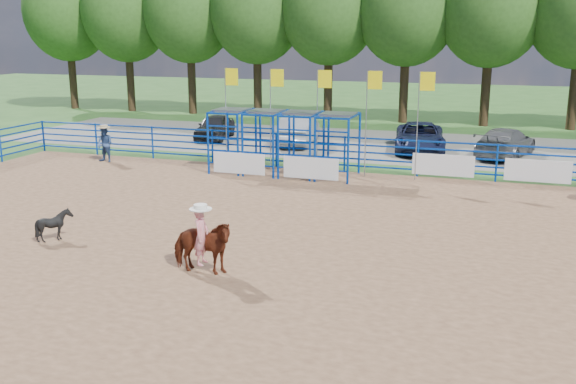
# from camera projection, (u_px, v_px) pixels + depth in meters

# --- Properties ---
(ground) EXTENTS (120.00, 120.00, 0.00)m
(ground) POSITION_uv_depth(u_px,v_px,m) (258.00, 245.00, 17.47)
(ground) COLOR #376327
(ground) RESTS_ON ground
(arena_dirt) EXTENTS (30.00, 20.00, 0.02)m
(arena_dirt) POSITION_uv_depth(u_px,v_px,m) (258.00, 245.00, 17.47)
(arena_dirt) COLOR #886244
(arena_dirt) RESTS_ON ground
(gravel_strip) EXTENTS (40.00, 10.00, 0.01)m
(gravel_strip) POSITION_uv_depth(u_px,v_px,m) (376.00, 145.00, 33.12)
(gravel_strip) COLOR slate
(gravel_strip) RESTS_ON ground
(horse_and_rider) EXTENTS (1.63, 0.79, 2.40)m
(horse_and_rider) POSITION_uv_depth(u_px,v_px,m) (202.00, 240.00, 15.18)
(horse_and_rider) COLOR maroon
(horse_and_rider) RESTS_ON arena_dirt
(calf) EXTENTS (0.85, 0.76, 0.89)m
(calf) POSITION_uv_depth(u_px,v_px,m) (54.00, 225.00, 17.71)
(calf) COLOR black
(calf) RESTS_ON arena_dirt
(spectator_cowboy) EXTENTS (0.83, 0.68, 1.63)m
(spectator_cowboy) POSITION_uv_depth(u_px,v_px,m) (105.00, 144.00, 28.45)
(spectator_cowboy) COLOR navy
(spectator_cowboy) RESTS_ON arena_dirt
(car_a) EXTENTS (2.12, 4.04, 1.31)m
(car_a) POSITION_uv_depth(u_px,v_px,m) (215.00, 127.00, 34.77)
(car_a) COLOR black
(car_a) RESTS_ON gravel_strip
(car_b) EXTENTS (2.11, 4.62, 1.47)m
(car_b) POSITION_uv_depth(u_px,v_px,m) (299.00, 130.00, 33.03)
(car_b) COLOR gray
(car_b) RESTS_ON gravel_strip
(car_c) EXTENTS (2.95, 5.24, 1.38)m
(car_c) POSITION_uv_depth(u_px,v_px,m) (420.00, 137.00, 31.06)
(car_c) COLOR #161C38
(car_c) RESTS_ON gravel_strip
(car_d) EXTENTS (3.06, 4.94, 1.34)m
(car_d) POSITION_uv_depth(u_px,v_px,m) (505.00, 142.00, 29.77)
(car_d) COLOR #555558
(car_d) RESTS_ON gravel_strip
(perimeter_fence) EXTENTS (30.10, 20.10, 1.50)m
(perimeter_fence) POSITION_uv_depth(u_px,v_px,m) (258.00, 219.00, 17.29)
(perimeter_fence) COLOR #083DB8
(perimeter_fence) RESTS_ON ground
(chute_assembly) EXTENTS (19.32, 2.41, 4.20)m
(chute_assembly) POSITION_uv_depth(u_px,v_px,m) (292.00, 144.00, 25.89)
(chute_assembly) COLOR #083DB8
(chute_assembly) RESTS_ON ground
(treeline) EXTENTS (56.40, 6.40, 11.24)m
(treeline) POSITION_uv_depth(u_px,v_px,m) (408.00, 1.00, 39.59)
(treeline) COLOR #3F2B19
(treeline) RESTS_ON ground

